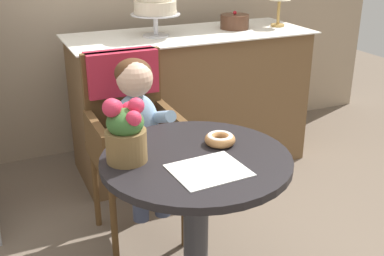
# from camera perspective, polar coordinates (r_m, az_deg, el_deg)

# --- Properties ---
(cafe_table) EXTENTS (0.72, 0.72, 0.72)m
(cafe_table) POSITION_cam_1_polar(r_m,az_deg,el_deg) (1.89, 0.47, -9.18)
(cafe_table) COLOR black
(cafe_table) RESTS_ON ground
(wicker_chair) EXTENTS (0.42, 0.45, 0.95)m
(wicker_chair) POSITION_cam_1_polar(r_m,az_deg,el_deg) (2.42, -7.51, 1.39)
(wicker_chair) COLOR brown
(wicker_chair) RESTS_ON ground
(seated_child) EXTENTS (0.27, 0.32, 0.73)m
(seated_child) POSITION_cam_1_polar(r_m,az_deg,el_deg) (2.27, -6.40, 1.00)
(seated_child) COLOR #8CADCC
(seated_child) RESTS_ON ground
(paper_napkin) EXTENTS (0.27, 0.23, 0.00)m
(paper_napkin) POSITION_cam_1_polar(r_m,az_deg,el_deg) (1.69, 2.00, -5.04)
(paper_napkin) COLOR white
(paper_napkin) RESTS_ON cafe_table
(donut_front) EXTENTS (0.12, 0.12, 0.04)m
(donut_front) POSITION_cam_1_polar(r_m,az_deg,el_deg) (1.89, 3.35, -1.29)
(donut_front) COLOR #AD7542
(donut_front) RESTS_ON cafe_table
(flower_vase) EXTENTS (0.15, 0.16, 0.25)m
(flower_vase) POSITION_cam_1_polar(r_m,az_deg,el_deg) (1.73, -7.93, -0.29)
(flower_vase) COLOR brown
(flower_vase) RESTS_ON cafe_table
(display_counter) EXTENTS (1.56, 0.62, 0.90)m
(display_counter) POSITION_cam_1_polar(r_m,az_deg,el_deg) (3.20, -0.19, 3.35)
(display_counter) COLOR brown
(display_counter) RESTS_ON ground
(tiered_cake_stand) EXTENTS (0.30, 0.30, 0.34)m
(tiered_cake_stand) POSITION_cam_1_polar(r_m,az_deg,el_deg) (2.96, -4.41, 14.67)
(tiered_cake_stand) COLOR silver
(tiered_cake_stand) RESTS_ON display_counter
(round_layer_cake) EXTENTS (0.19, 0.19, 0.12)m
(round_layer_cake) POSITION_cam_1_polar(r_m,az_deg,el_deg) (3.24, 5.09, 12.49)
(round_layer_cake) COLOR #4C2D1E
(round_layer_cake) RESTS_ON display_counter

